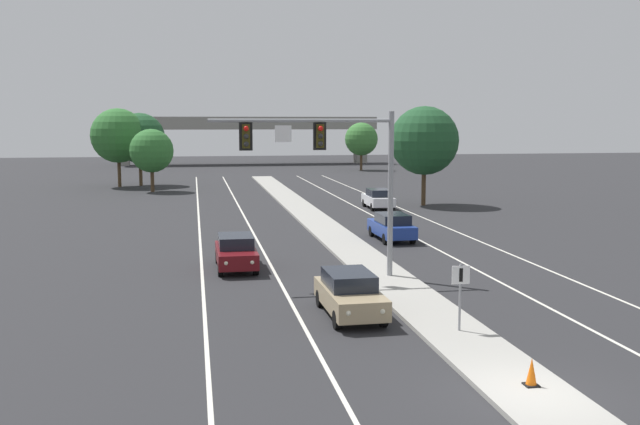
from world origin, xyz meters
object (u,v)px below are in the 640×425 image
at_px(traffic_cone_median_nose, 532,372).
at_px(car_receding_blue, 392,226).
at_px(overhead_signal_mast, 333,158).
at_px(median_sign_post, 460,287).
at_px(car_receding_white, 378,198).
at_px(car_oncoming_tan, 350,293).
at_px(tree_far_right_b, 361,139).
at_px(tree_far_left_b, 140,138).
at_px(car_oncoming_darkred, 236,252).
at_px(tree_far_right_c, 424,141).
at_px(tree_far_left_a, 118,136).
at_px(tree_far_left_c, 152,151).

bearing_deg(traffic_cone_median_nose, car_receding_blue, 83.03).
bearing_deg(car_receding_blue, overhead_signal_mast, -118.48).
xyz_separation_m(median_sign_post, traffic_cone_median_nose, (0.04, -5.01, -1.08)).
bearing_deg(car_receding_white, car_oncoming_tan, -106.35).
bearing_deg(tree_far_right_b, car_receding_blue, -101.51).
bearing_deg(tree_far_left_b, car_oncoming_tan, -78.72).
bearing_deg(car_receding_blue, car_oncoming_tan, -110.67).
height_order(overhead_signal_mast, car_oncoming_darkred, overhead_signal_mast).
xyz_separation_m(tree_far_right_c, tree_far_left_b, (-24.40, 23.06, -0.22)).
relative_size(median_sign_post, tree_far_left_a, 0.26).
bearing_deg(car_receding_white, tree_far_left_b, 129.16).
height_order(tree_far_right_c, tree_far_left_a, tree_far_left_a).
height_order(car_oncoming_tan, car_receding_white, same).
bearing_deg(tree_far_right_c, tree_far_left_a, 140.52).
bearing_deg(car_oncoming_tan, car_oncoming_darkred, 111.23).
distance_m(car_oncoming_darkred, tree_far_right_b, 70.14).
relative_size(car_oncoming_tan, tree_far_right_c, 0.55).
bearing_deg(tree_far_left_b, car_oncoming_darkred, -80.77).
distance_m(car_oncoming_tan, tree_far_right_b, 77.90).
height_order(overhead_signal_mast, tree_far_right_b, overhead_signal_mast).
distance_m(car_oncoming_tan, traffic_cone_median_nose, 8.50).
height_order(tree_far_right_b, tree_far_left_b, tree_far_left_b).
bearing_deg(car_oncoming_darkred, tree_far_right_c, 54.27).
distance_m(tree_far_right_b, tree_far_left_c, 38.93).
height_order(median_sign_post, car_receding_white, median_sign_post).
xyz_separation_m(median_sign_post, car_oncoming_darkred, (-6.54, 11.97, -0.77)).
bearing_deg(overhead_signal_mast, traffic_cone_median_nose, -79.34).
distance_m(overhead_signal_mast, tree_far_right_b, 72.15).
distance_m(median_sign_post, tree_far_left_b, 60.23).
bearing_deg(car_oncoming_tan, tree_far_right_b, 76.51).
distance_m(car_oncoming_darkred, tree_far_right_c, 29.20).
height_order(car_receding_white, tree_far_left_a, tree_far_left_a).
relative_size(car_receding_white, tree_far_right_b, 0.66).
height_order(median_sign_post, car_oncoming_tan, median_sign_post).
bearing_deg(tree_far_right_b, car_oncoming_darkred, -108.02).
bearing_deg(median_sign_post, car_oncoming_tan, 136.05).
bearing_deg(traffic_cone_median_nose, car_receding_white, 81.23).
distance_m(car_oncoming_darkred, tree_far_left_a, 46.52).
relative_size(tree_far_left_b, tree_far_left_a, 0.94).
xyz_separation_m(traffic_cone_median_nose, tree_far_left_c, (-12.51, 56.14, 3.54)).
bearing_deg(tree_far_left_a, car_receding_white, -46.56).
height_order(car_receding_blue, traffic_cone_median_nose, car_receding_blue).
bearing_deg(overhead_signal_mast, car_oncoming_tan, -94.92).
bearing_deg(tree_far_right_c, overhead_signal_mast, -115.63).
height_order(tree_far_left_b, tree_far_left_a, tree_far_left_a).
bearing_deg(car_receding_white, tree_far_right_c, 20.90).
xyz_separation_m(car_receding_white, tree_far_left_b, (-20.12, 24.70, 4.30)).
height_order(car_oncoming_darkred, tree_far_left_b, tree_far_left_b).
xyz_separation_m(tree_far_right_b, tree_far_right_c, (-4.82, -43.19, 0.92)).
xyz_separation_m(car_receding_blue, tree_far_left_b, (-17.03, 39.74, 4.30)).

